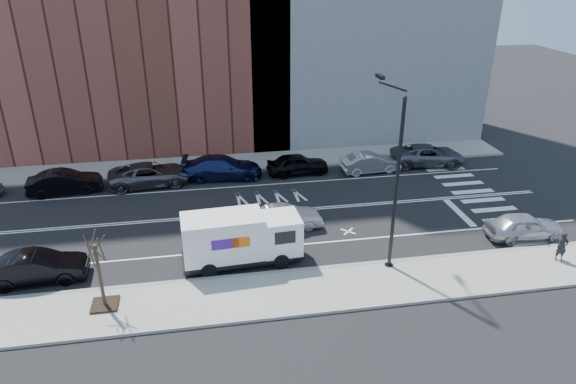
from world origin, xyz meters
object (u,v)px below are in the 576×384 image
object	(u,v)px
far_parked_b	(65,182)
fedex_van	(240,238)
near_parked_front	(525,226)
pedestrian	(562,246)
driving_sedan	(285,218)

from	to	relation	value
far_parked_b	fedex_van	bearing A→B (deg)	-141.70
near_parked_front	pedestrian	xyz separation A→B (m)	(0.36, -2.69, 0.21)
fedex_van	pedestrian	distance (m)	16.76
driving_sedan	near_parked_front	distance (m)	13.69
far_parked_b	driving_sedan	xyz separation A→B (m)	(13.91, -7.64, -0.08)
fedex_van	far_parked_b	size ratio (longest dim) A/B	1.31
fedex_van	pedestrian	bearing A→B (deg)	-13.29
fedex_van	driving_sedan	bearing A→B (deg)	44.98
far_parked_b	pedestrian	size ratio (longest dim) A/B	2.97
fedex_van	far_parked_b	distance (m)	15.52
near_parked_front	driving_sedan	bearing A→B (deg)	78.94
driving_sedan	pedestrian	world-z (taller)	pedestrian
driving_sedan	near_parked_front	bearing A→B (deg)	-109.25
pedestrian	driving_sedan	bearing A→B (deg)	162.59
near_parked_front	far_parked_b	bearing A→B (deg)	71.24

